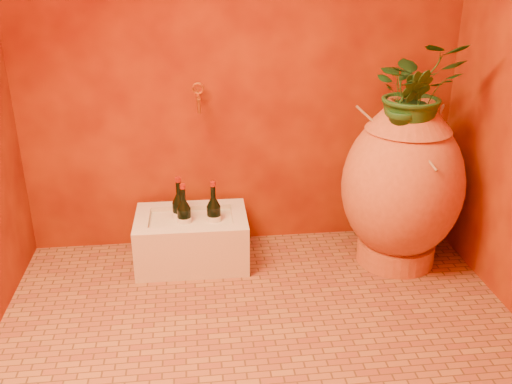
{
  "coord_description": "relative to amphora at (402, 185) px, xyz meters",
  "views": [
    {
      "loc": [
        -0.29,
        -2.17,
        1.66
      ],
      "look_at": [
        0.01,
        0.35,
        0.58
      ],
      "focal_mm": 40.0,
      "sensor_mm": 36.0,
      "label": 1
    }
  ],
  "objects": [
    {
      "name": "plant_main",
      "position": [
        0.01,
        -0.02,
        0.53
      ],
      "size": [
        0.46,
        0.4,
        0.51
      ],
      "primitive_type": "imported",
      "rotation": [
        0.0,
        0.0,
        0.02
      ],
      "color": "#1B4D1D",
      "rests_on": "amphora"
    },
    {
      "name": "wine_bottle_c",
      "position": [
        -1.03,
        0.11,
        -0.19
      ],
      "size": [
        0.08,
        0.08,
        0.34
      ],
      "color": "black",
      "rests_on": "stone_basin"
    },
    {
      "name": "wine_bottle_a",
      "position": [
        -1.22,
        0.17,
        -0.19
      ],
      "size": [
        0.08,
        0.08,
        0.35
      ],
      "color": "black",
      "rests_on": "stone_basin"
    },
    {
      "name": "stone_basin",
      "position": [
        -1.16,
        0.12,
        -0.33
      ],
      "size": [
        0.63,
        0.43,
        0.29
      ],
      "rotation": [
        0.0,
        0.0,
        -0.01
      ],
      "color": "beige",
      "rests_on": "floor"
    },
    {
      "name": "amphora",
      "position": [
        0.0,
        0.0,
        0.0
      ],
      "size": [
        0.73,
        0.73,
        0.95
      ],
      "rotation": [
        0.0,
        0.0,
        0.1
      ],
      "color": "#B96234",
      "rests_on": "floor"
    },
    {
      "name": "plant_side",
      "position": [
        -0.05,
        -0.09,
        0.47
      ],
      "size": [
        0.25,
        0.23,
        0.38
      ],
      "primitive_type": "imported",
      "rotation": [
        0.0,
        0.0,
        -0.32
      ],
      "color": "#1B4D1D",
      "rests_on": "amphora"
    },
    {
      "name": "wall_tap",
      "position": [
        -1.09,
        0.31,
        0.45
      ],
      "size": [
        0.07,
        0.14,
        0.16
      ],
      "color": "#B17529",
      "rests_on": "wall_back"
    },
    {
      "name": "floor",
      "position": [
        -0.85,
        -0.61,
        -0.47
      ],
      "size": [
        2.5,
        2.5,
        0.0
      ],
      "primitive_type": "plane",
      "color": "brown",
      "rests_on": "ground"
    },
    {
      "name": "wall_back",
      "position": [
        -0.85,
        0.39,
        0.78
      ],
      "size": [
        2.5,
        0.02,
        2.5
      ],
      "primitive_type": "cube",
      "color": "#5A0E05",
      "rests_on": "ground"
    },
    {
      "name": "wine_bottle_b",
      "position": [
        -1.2,
        0.11,
        -0.2
      ],
      "size": [
        0.08,
        0.08,
        0.33
      ],
      "color": "black",
      "rests_on": "stone_basin"
    }
  ]
}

